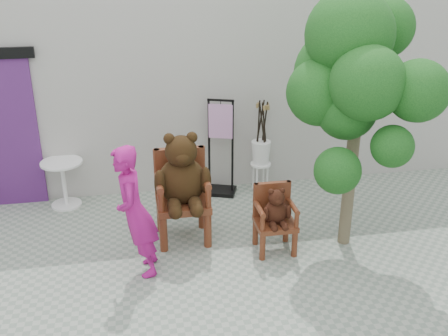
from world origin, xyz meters
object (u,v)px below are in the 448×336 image
at_px(chair_small, 275,213).
at_px(stool_bucket, 261,152).
at_px(chair_big, 182,181).
at_px(tree, 353,73).
at_px(cafe_table, 63,178).
at_px(display_stand, 221,158).
at_px(person, 135,212).

height_order(chair_small, stool_bucket, stool_bucket).
height_order(chair_big, tree, tree).
xyz_separation_m(chair_small, stool_bucket, (0.26, 1.75, 0.12)).
distance_m(cafe_table, stool_bucket, 2.99).
bearing_deg(cafe_table, tree, -24.89).
bearing_deg(display_stand, tree, -32.84).
bearing_deg(chair_big, stool_bucket, 42.99).
relative_size(chair_big, cafe_table, 2.10).
height_order(chair_big, chair_small, chair_big).
distance_m(stool_bucket, tree, 2.39).
bearing_deg(tree, stool_bucket, 110.70).
height_order(person, cafe_table, person).
bearing_deg(cafe_table, chair_small, -32.75).
relative_size(cafe_table, display_stand, 0.47).
distance_m(chair_big, tree, 2.46).
height_order(chair_big, cafe_table, chair_big).
bearing_deg(display_stand, chair_small, -57.89).
height_order(chair_big, display_stand, display_stand).
distance_m(chair_small, tree, 1.92).
bearing_deg(chair_big, display_stand, 60.09).
height_order(chair_big, stool_bucket, chair_big).
bearing_deg(chair_small, stool_bucket, 81.58).
distance_m(chair_big, chair_small, 1.24).
distance_m(person, cafe_table, 2.22).
bearing_deg(display_stand, stool_bucket, 20.31).
bearing_deg(chair_small, display_stand, 102.06).
height_order(display_stand, tree, tree).
xyz_separation_m(person, stool_bucket, (1.97, 1.95, -0.15)).
height_order(chair_small, display_stand, display_stand).
distance_m(person, tree, 2.98).
relative_size(chair_small, cafe_table, 1.23).
bearing_deg(display_stand, person, -104.43).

